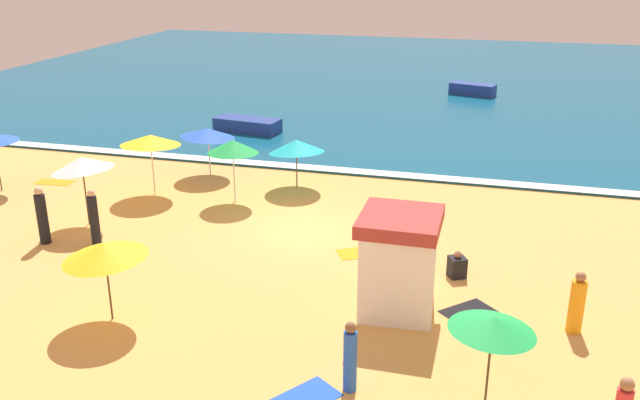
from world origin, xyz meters
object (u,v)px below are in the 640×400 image
object	(u,v)px
beach_umbrella_9	(82,164)
small_boat_1	(473,89)
beachgoer_3	(94,219)
beachgoer_1	(577,304)
beach_umbrella_1	(104,251)
small_boat_0	(247,125)
beach_umbrella_5	(296,146)
beachgoer_2	(42,217)
beachgoer_5	(350,358)
lifeguard_cabana	(399,262)
beachgoer_4	(457,266)
beach_umbrella_7	(150,140)
beach_umbrella_2	(208,133)
beach_umbrella_4	(233,147)
beach_umbrella_8	(493,324)

from	to	relation	value
beach_umbrella_9	small_boat_1	xyz separation A→B (m)	(11.24, 24.46, -1.67)
beachgoer_3	beachgoer_1	bearing A→B (deg)	-6.18
beach_umbrella_1	small_boat_0	bearing A→B (deg)	99.95
beach_umbrella_5	beachgoer_2	size ratio (longest dim) A/B	1.62
beachgoer_5	small_boat_1	world-z (taller)	beachgoer_5
lifeguard_cabana	beachgoer_4	bearing A→B (deg)	59.11
beachgoer_4	small_boat_1	bearing A→B (deg)	92.25
beach_umbrella_1	beachgoer_1	distance (m)	11.43
beachgoer_5	beachgoer_4	bearing A→B (deg)	73.37
lifeguard_cabana	beach_umbrella_7	size ratio (longest dim) A/B	1.06
beachgoer_3	beachgoer_5	size ratio (longest dim) A/B	1.14
beach_umbrella_5	beach_umbrella_7	bearing A→B (deg)	-157.04
beachgoer_2	small_boat_1	world-z (taller)	beachgoer_2
lifeguard_cabana	beachgoer_1	distance (m)	4.35
beach_umbrella_2	beachgoer_2	size ratio (longest dim) A/B	1.64
beach_umbrella_4	beach_umbrella_9	size ratio (longest dim) A/B	0.96
beach_umbrella_2	beach_umbrella_9	size ratio (longest dim) A/B	1.24
beach_umbrella_9	beachgoer_4	xyz separation A→B (m)	(12.24, -0.76, -1.79)
beachgoer_1	beach_umbrella_1	bearing A→B (deg)	-167.98
beachgoer_1	beachgoer_4	distance (m)	3.74
beach_umbrella_1	beachgoer_5	size ratio (longest dim) A/B	1.62
beachgoer_2	beachgoer_4	distance (m)	12.73
beach_umbrella_7	beach_umbrella_9	distance (m)	3.34
beach_umbrella_2	beach_umbrella_9	bearing A→B (deg)	-107.17
beach_umbrella_8	beachgoer_2	world-z (taller)	beach_umbrella_8
lifeguard_cabana	beach_umbrella_9	size ratio (longest dim) A/B	1.06
beachgoer_4	beach_umbrella_1	bearing A→B (deg)	-150.58
beach_umbrella_4	beach_umbrella_8	world-z (taller)	beach_umbrella_4
beach_umbrella_5	beachgoer_1	xyz separation A→B (m)	(9.53, -8.34, -0.92)
beach_umbrella_2	beach_umbrella_5	bearing A→B (deg)	-8.03
beach_umbrella_4	beachgoer_3	xyz separation A→B (m)	(-2.70, -4.81, -1.18)
beach_umbrella_2	beachgoer_5	bearing A→B (deg)	-55.46
beachgoer_5	small_boat_0	xyz separation A→B (m)	(-9.53, 19.20, -0.35)
beachgoer_1	beachgoer_2	distance (m)	15.70
beachgoer_5	beachgoer_3	bearing A→B (deg)	150.70
beachgoer_4	lifeguard_cabana	bearing A→B (deg)	-120.89
beach_umbrella_5	small_boat_0	distance (m)	8.69
beach_umbrella_2	beach_umbrella_9	distance (m)	6.18
small_boat_1	beachgoer_2	bearing A→B (deg)	-114.06
beach_umbrella_5	beach_umbrella_9	distance (m)	7.82
beach_umbrella_5	beach_umbrella_7	size ratio (longest dim) A/B	1.23
beach_umbrella_5	small_boat_0	world-z (taller)	beach_umbrella_5
beachgoer_1	beachgoer_2	world-z (taller)	beachgoer_2
beach_umbrella_1	beach_umbrella_7	size ratio (longest dim) A/B	1.07
beach_umbrella_7	beach_umbrella_8	size ratio (longest dim) A/B	1.02
beach_umbrella_2	small_boat_1	world-z (taller)	beach_umbrella_2
beach_umbrella_5	small_boat_1	size ratio (longest dim) A/B	1.03
beachgoer_4	small_boat_0	world-z (taller)	beachgoer_4
beachgoer_2	beachgoer_4	size ratio (longest dim) A/B	2.34
beach_umbrella_9	beachgoer_2	xyz separation A→B (m)	(-0.44, -1.73, -1.23)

